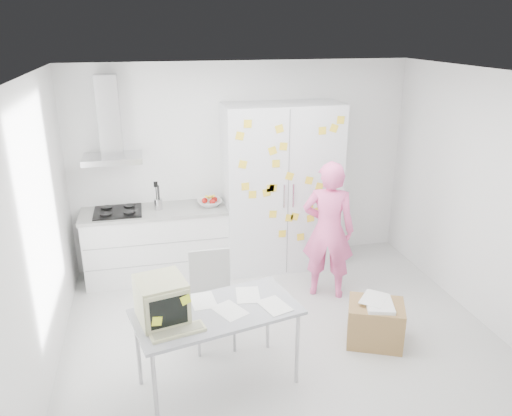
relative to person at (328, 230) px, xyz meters
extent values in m
cube|color=silver|center=(-0.77, -0.75, -0.85)|extent=(4.50, 4.00, 0.02)
cube|color=white|center=(-0.77, 1.25, 0.51)|extent=(4.50, 0.02, 2.70)
cube|color=white|center=(-3.02, -0.75, 0.51)|extent=(0.02, 4.00, 2.70)
cube|color=white|center=(1.48, -0.75, 0.51)|extent=(0.02, 4.00, 2.70)
cube|color=white|center=(-0.77, -0.75, 1.86)|extent=(4.50, 4.00, 0.02)
cube|color=white|center=(-1.97, 0.95, -0.40)|extent=(1.80, 0.60, 0.88)
cube|color=gray|center=(-1.97, 0.65, -0.26)|extent=(1.76, 0.01, 0.01)
cube|color=gray|center=(-1.97, 0.65, -0.54)|extent=(1.76, 0.01, 0.01)
cube|color=#9E9E99|center=(-1.97, 0.95, 0.06)|extent=(1.84, 0.63, 0.04)
cube|color=black|center=(-2.42, 0.95, 0.08)|extent=(0.58, 0.50, 0.03)
cylinder|color=black|center=(-2.56, 0.83, 0.11)|extent=(0.14, 0.14, 0.02)
cylinder|color=black|center=(-2.28, 0.83, 0.11)|extent=(0.14, 0.14, 0.02)
cylinder|color=black|center=(-2.56, 1.07, 0.11)|extent=(0.14, 0.14, 0.02)
cylinder|color=black|center=(-2.28, 1.07, 0.11)|extent=(0.14, 0.14, 0.02)
cylinder|color=silver|center=(-1.92, 0.95, 0.15)|extent=(0.10, 0.10, 0.14)
cylinder|color=black|center=(-1.94, 0.96, 0.25)|extent=(0.01, 0.01, 0.30)
cylinder|color=black|center=(-1.90, 0.94, 0.25)|extent=(0.01, 0.01, 0.30)
cylinder|color=black|center=(-1.92, 0.97, 0.25)|extent=(0.01, 0.01, 0.30)
cube|color=black|center=(-1.94, 0.96, 0.41)|extent=(0.05, 0.01, 0.07)
imported|color=white|center=(-1.27, 0.95, 0.12)|extent=(0.31, 0.31, 0.08)
sphere|color=#B2140F|center=(-1.33, 0.97, 0.14)|extent=(0.08, 0.08, 0.08)
sphere|color=#B2140F|center=(-1.24, 0.90, 0.14)|extent=(0.08, 0.08, 0.08)
sphere|color=#B2140F|center=(-1.20, 0.99, 0.14)|extent=(0.08, 0.08, 0.08)
cylinder|color=yellow|center=(-1.29, 0.97, 0.19)|extent=(0.09, 0.17, 0.10)
cylinder|color=yellow|center=(-1.27, 0.97, 0.19)|extent=(0.04, 0.17, 0.10)
cylinder|color=yellow|center=(-1.24, 0.97, 0.19)|extent=(0.08, 0.17, 0.10)
cube|color=silver|center=(-2.42, 1.00, 0.76)|extent=(0.70, 0.48, 0.07)
cube|color=silver|center=(-2.42, 1.12, 1.26)|extent=(0.26, 0.24, 0.95)
cube|color=silver|center=(-0.32, 0.93, 0.26)|extent=(1.50, 0.65, 2.20)
cube|color=slate|center=(-0.32, 0.60, 0.26)|extent=(0.01, 0.01, 2.16)
cube|color=silver|center=(-0.38, 0.59, 0.26)|extent=(0.02, 0.02, 0.30)
cube|color=silver|center=(-0.26, 0.59, 0.26)|extent=(0.02, 0.02, 0.30)
cube|color=yellow|center=(0.09, 0.59, 1.06)|extent=(0.10, 0.00, 0.10)
cube|color=yellow|center=(0.24, 0.59, 1.09)|extent=(0.12, 0.00, 0.12)
cube|color=yellow|center=(0.35, 0.59, 0.21)|extent=(0.12, 0.00, 0.12)
cube|color=yellow|center=(-0.55, 0.59, 0.37)|extent=(0.10, 0.00, 0.10)
cube|color=yellow|center=(-0.31, 0.59, 0.51)|extent=(0.12, 0.00, 0.12)
cube|color=yellow|center=(0.05, 0.59, 0.02)|extent=(0.12, 0.00, 0.12)
cube|color=yellow|center=(-0.52, 0.59, 0.03)|extent=(0.10, 0.00, 0.10)
cube|color=yellow|center=(-0.45, 0.59, 1.11)|extent=(0.12, 0.00, 0.12)
cube|color=yellow|center=(-0.23, 0.59, -0.03)|extent=(0.12, 0.00, 0.12)
cube|color=yellow|center=(0.09, 0.59, 0.35)|extent=(0.12, 0.00, 0.12)
cube|color=yellow|center=(-0.03, 0.59, 0.10)|extent=(0.10, 0.00, 0.10)
cube|color=yellow|center=(-0.53, 0.59, 0.85)|extent=(0.12, 0.00, 0.12)
cube|color=yellow|center=(-0.78, 0.59, 0.31)|extent=(0.10, 0.00, 0.10)
cube|color=yellow|center=(-0.87, 0.59, 0.42)|extent=(0.10, 0.00, 0.10)
cube|color=yellow|center=(-0.93, 0.59, 1.05)|extent=(0.11, 0.00, 0.11)
cube|color=yellow|center=(-0.39, 0.59, -0.25)|extent=(0.10, 0.00, 0.10)
cube|color=yellow|center=(-0.52, 0.59, 0.38)|extent=(0.11, 0.00, 0.11)
cube|color=yellow|center=(0.22, 0.59, -0.25)|extent=(0.11, 0.00, 0.11)
cube|color=yellow|center=(0.32, 0.59, 1.18)|extent=(0.10, 0.00, 0.10)
cube|color=yellow|center=(-0.49, 0.59, 0.68)|extent=(0.10, 0.00, 0.10)
cube|color=yellow|center=(-0.60, 0.59, 0.32)|extent=(0.11, 0.00, 0.11)
cube|color=yellow|center=(-0.14, 0.59, -0.32)|extent=(0.10, 0.00, 0.10)
cube|color=yellow|center=(-0.84, 0.59, 1.19)|extent=(0.10, 0.00, 0.10)
cube|color=yellow|center=(-0.90, 0.59, 0.70)|extent=(0.12, 0.00, 0.12)
cube|color=yellow|center=(-0.01, 0.59, -0.07)|extent=(0.11, 0.00, 0.11)
cube|color=yellow|center=(-0.40, 0.59, 0.89)|extent=(0.11, 0.00, 0.11)
cube|color=yellow|center=(-0.05, 0.59, 0.44)|extent=(0.11, 0.00, 0.11)
cube|color=yellow|center=(-0.30, 0.59, -0.04)|extent=(0.11, 0.00, 0.11)
imported|color=pink|center=(0.00, 0.00, 0.00)|extent=(0.72, 0.62, 1.68)
cube|color=#9EA0A8|center=(-1.53, -1.34, -0.09)|extent=(1.55, 1.01, 0.03)
cylinder|color=#B4B2B8|center=(-2.10, -1.77, -0.47)|extent=(0.04, 0.04, 0.73)
cylinder|color=#B4B2B8|center=(-0.83, -1.48, -0.47)|extent=(0.04, 0.04, 0.73)
cylinder|color=#B4B2B8|center=(-2.23, -1.19, -0.47)|extent=(0.04, 0.04, 0.73)
cylinder|color=#B4B2B8|center=(-0.96, -0.91, -0.47)|extent=(0.04, 0.04, 0.73)
cube|color=beige|center=(-2.00, -1.36, 0.11)|extent=(0.47, 0.48, 0.37)
cube|color=beige|center=(-1.95, -1.57, 0.11)|extent=(0.36, 0.10, 0.33)
cube|color=black|center=(-1.95, -1.58, 0.11)|extent=(0.30, 0.07, 0.25)
cube|color=#E8FD2E|center=(-2.05, -1.60, 0.06)|extent=(0.09, 0.02, 0.09)
cube|color=#E8FD2E|center=(-1.81, -1.55, 0.19)|extent=(0.10, 0.03, 0.10)
cube|color=beige|center=(-1.89, -1.60, -0.06)|extent=(0.47, 0.25, 0.03)
cube|color=gray|center=(-1.89, -1.60, -0.04)|extent=(0.42, 0.20, 0.01)
cube|color=white|center=(-1.42, -1.36, -0.07)|extent=(0.33, 0.37, 0.00)
cube|color=white|center=(-1.21, -1.14, -0.07)|extent=(0.25, 0.33, 0.00)
cube|color=white|center=(-1.02, -1.38, -0.07)|extent=(0.30, 0.35, 0.00)
cube|color=white|center=(-1.63, -1.15, -0.07)|extent=(0.23, 0.32, 0.00)
cube|color=#ADADAB|center=(-1.48, -0.72, -0.37)|extent=(0.44, 0.44, 0.04)
cube|color=#ADADAB|center=(-1.48, -0.52, -0.10)|extent=(0.42, 0.03, 0.48)
cylinder|color=#A8A8AD|center=(-1.66, -0.90, -0.61)|extent=(0.03, 0.03, 0.45)
cylinder|color=#A8A8AD|center=(-1.30, -0.90, -0.61)|extent=(0.03, 0.03, 0.45)
cylinder|color=#A8A8AD|center=(-1.66, -0.55, -0.61)|extent=(0.03, 0.03, 0.45)
cylinder|color=#A8A8AD|center=(-1.30, -0.54, -0.61)|extent=(0.03, 0.03, 0.45)
cube|color=#9C7743|center=(0.15, -1.06, -0.62)|extent=(0.68, 0.63, 0.44)
cube|color=white|center=(0.16, -1.09, -0.38)|extent=(0.36, 0.42, 0.04)
cube|color=white|center=(0.13, -1.01, -0.36)|extent=(0.39, 0.40, 0.00)
camera|label=1|loc=(-2.04, -5.09, 2.26)|focal=35.00mm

